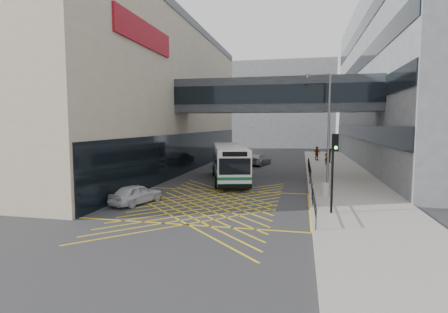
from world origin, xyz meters
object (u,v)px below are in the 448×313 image
Objects in this scene: car_silver at (258,159)px; pedestrian_b at (330,156)px; litter_bin at (325,190)px; pedestrian_c at (317,154)px; bus at (229,162)px; traffic_light at (334,162)px; pedestrian_a at (327,158)px; car_dark at (227,160)px; car_white at (136,194)px; street_lamp at (326,123)px.

car_silver is 8.93m from pedestrian_b.
pedestrian_c is (0.42, 23.48, 0.47)m from litter_bin.
traffic_light is at bearing -68.90° from bus.
pedestrian_a is (9.05, 12.28, -0.59)m from bus.
car_silver is 7.98m from pedestrian_a.
pedestrian_c is (-0.94, 5.42, 0.01)m from pedestrian_a.
traffic_light is at bearing 86.44° from pedestrian_a.
car_dark is 3.96m from car_silver.
pedestrian_a is 5.50m from pedestrian_c.
litter_bin is at bearing -52.64° from bus.
car_silver reaches higher than litter_bin.
pedestrian_c is (0.33, 28.09, -1.87)m from traffic_light.
pedestrian_a reaches higher than car_white.
pedestrian_c is at bearing 88.15° from pedestrian_b.
car_white is at bearing 79.11° from car_dark.
pedestrian_c is (11.95, 27.65, 0.44)m from car_white.
pedestrian_a reaches higher than car_dark.
pedestrian_a is (1.36, 18.06, 0.46)m from litter_bin.
pedestrian_b is 3.13m from pedestrian_c.
traffic_light is at bearing 109.55° from car_dark.
bus is 2.38× the size of car_silver.
car_white is 2.17× the size of pedestrian_c.
street_lamp is 4.71× the size of pedestrian_c.
pedestrian_b reaches higher than car_white.
car_dark is (-2.36, 10.17, -0.88)m from bus.
pedestrian_b is (13.39, 24.88, 0.42)m from car_white.
car_dark is 12.90m from pedestrian_c.
traffic_light is (7.78, -10.39, 1.29)m from bus.
car_white is 12.26m from litter_bin.
pedestrian_c is (0.23, 19.96, -3.95)m from street_lamp.
car_white is at bearing 157.57° from traffic_light.
pedestrian_c is at bearing 49.66° from bus.
pedestrian_a is at bearing 37.89° from bus.
bus is 6.36× the size of pedestrian_b.
street_lamp is (6.81, -14.41, 4.29)m from car_silver.
traffic_light reaches higher than car_silver.
pedestrian_a is (1.27, 22.67, -1.88)m from traffic_light.
pedestrian_a is at bearing -130.23° from pedestrian_b.
car_dark is at bearing 95.97° from traffic_light.
litter_bin is (11.53, 4.17, -0.03)m from car_white.
bus is at bearing 143.09° from litter_bin.
street_lamp is at bearing 68.99° from traffic_light.
street_lamp is 4.78× the size of pedestrian_a.
car_dark reaches higher than car_white.
car_silver is (1.07, 12.15, -0.91)m from bus.
car_dark reaches higher than litter_bin.
litter_bin is at bearing -141.37° from car_white.
pedestrian_c is at bearing 69.05° from traffic_light.
car_silver is 2.67× the size of pedestrian_b.
bus is at bearing -92.36° from car_white.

